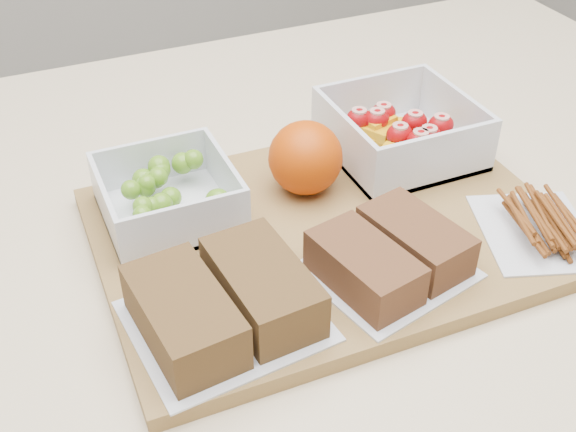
% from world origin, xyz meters
% --- Properties ---
extents(cutting_board, '(0.42, 0.31, 0.02)m').
position_xyz_m(cutting_board, '(0.02, -0.02, 0.91)').
color(cutting_board, olive).
rests_on(cutting_board, counter).
extents(grape_container, '(0.12, 0.12, 0.05)m').
position_xyz_m(grape_container, '(-0.11, 0.05, 0.94)').
color(grape_container, silver).
rests_on(grape_container, cutting_board).
extents(fruit_container, '(0.14, 0.14, 0.06)m').
position_xyz_m(fruit_container, '(0.14, 0.06, 0.94)').
color(fruit_container, silver).
rests_on(fruit_container, cutting_board).
extents(orange, '(0.07, 0.07, 0.07)m').
position_xyz_m(orange, '(0.03, 0.04, 0.95)').
color(orange, '#C54204').
rests_on(orange, cutting_board).
extents(sandwich_bag_left, '(0.16, 0.14, 0.04)m').
position_xyz_m(sandwich_bag_left, '(-0.11, -0.10, 0.94)').
color(sandwich_bag_left, silver).
rests_on(sandwich_bag_left, cutting_board).
extents(sandwich_bag_center, '(0.15, 0.14, 0.04)m').
position_xyz_m(sandwich_bag_center, '(0.04, -0.10, 0.94)').
color(sandwich_bag_center, silver).
rests_on(sandwich_bag_center, cutting_board).
extents(pretzel_bag, '(0.13, 0.14, 0.03)m').
position_xyz_m(pretzel_bag, '(0.19, -0.11, 0.93)').
color(pretzel_bag, silver).
rests_on(pretzel_bag, cutting_board).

